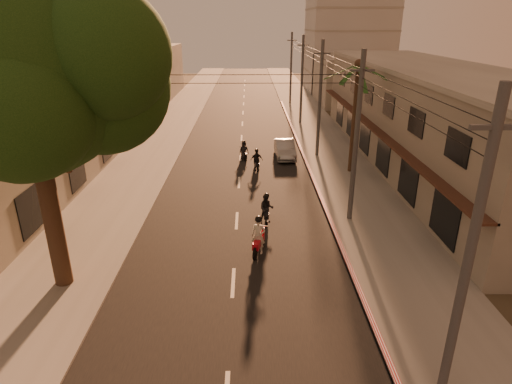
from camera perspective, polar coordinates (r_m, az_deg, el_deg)
ground at (r=16.71m, az=-3.30°, el=-15.79°), size 160.00×160.00×0.00m
road at (r=34.77m, az=-2.08°, el=4.73°), size 10.00×140.00×0.02m
sidewalk_right at (r=35.40m, az=10.19°, el=4.80°), size 5.00×140.00×0.12m
sidewalk_left at (r=35.70m, az=-14.25°, el=4.61°), size 5.00×140.00×0.12m
curb_stripe at (r=30.30m, az=7.45°, el=2.14°), size 0.20×60.00×0.20m
shophouse_row at (r=34.56m, az=21.92°, el=9.32°), size 8.80×34.20×7.30m
left_building at (r=31.86m, az=-28.51°, el=5.34°), size 8.20×24.20×5.20m
broadleaf_tree at (r=17.12m, az=-27.09°, el=13.78°), size 9.60×8.70×12.10m
palm_tree at (r=30.29m, az=13.48°, el=15.45°), size 5.00×5.00×8.20m
utility_poles at (r=33.89m, az=8.70°, el=15.35°), size 1.20×48.26×9.00m
filler_right at (r=60.17m, az=12.21°, el=14.43°), size 8.00×14.00×6.00m
filler_left_near at (r=50.11m, az=-18.39°, el=11.51°), size 8.00×14.00×4.40m
filler_left_far at (r=67.21m, az=-14.11°, el=15.43°), size 8.00×14.00×7.00m
scooter_red at (r=20.03m, az=0.34°, el=-5.98°), size 0.98×1.91×1.93m
scooter_mid_a at (r=23.11m, az=1.40°, el=-2.29°), size 0.83×1.73×1.70m
scooter_mid_b at (r=31.37m, az=0.08°, el=4.23°), size 1.01×1.65×1.62m
scooter_far_a at (r=33.74m, az=-1.62°, el=5.48°), size 0.96×1.60×1.59m
parked_car at (r=34.49m, az=3.87°, el=5.73°), size 1.67×4.25×1.37m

